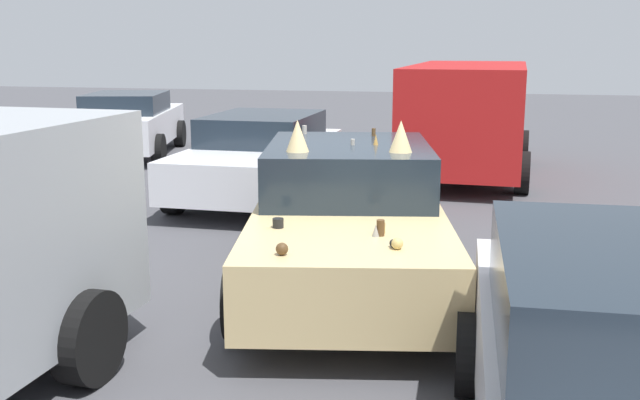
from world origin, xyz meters
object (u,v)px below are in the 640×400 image
at_px(parked_van_near_right, 468,114).
at_px(parked_sedan_far_left, 261,155).
at_px(art_car_decorated, 348,215).
at_px(parked_sedan_row_back_center, 130,123).

bearing_deg(parked_van_near_right, parked_sedan_far_left, 133.59).
bearing_deg(art_car_decorated, parked_van_near_right, 160.91).
relative_size(parked_sedan_far_left, parked_sedan_row_back_center, 0.99).
height_order(art_car_decorated, parked_sedan_far_left, art_car_decorated).
bearing_deg(parked_van_near_right, art_car_decorated, 173.77).
xyz_separation_m(parked_van_near_right, parked_sedan_row_back_center, (0.99, 7.43, -0.46)).
relative_size(parked_van_near_right, parked_sedan_row_back_center, 1.15).
xyz_separation_m(art_car_decorated, parked_van_near_right, (6.81, -1.05, 0.44)).
relative_size(art_car_decorated, parked_sedan_row_back_center, 1.09).
bearing_deg(parked_sedan_row_back_center, art_car_decorated, -154.24).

